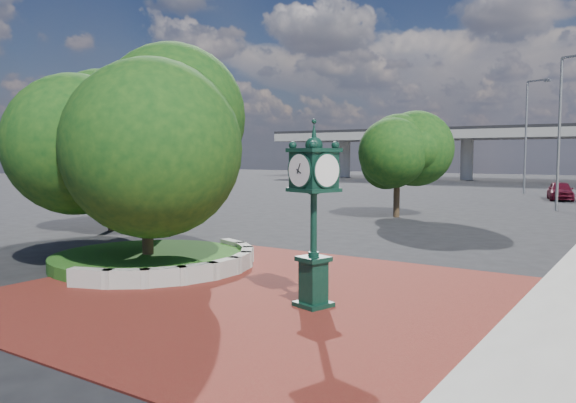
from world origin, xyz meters
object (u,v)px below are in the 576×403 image
Objects in this scene: street_lamp_near at (563,121)px; parked_car at (560,191)px; street_lamp_far at (529,128)px; post_clock at (314,207)px.

parked_car is at bearing 97.84° from street_lamp_near.
street_lamp_far reaches higher than parked_car.
street_lamp_near is 0.94× the size of street_lamp_far.
parked_car is 9.09m from street_lamp_far.
post_clock is at bearing -85.16° from street_lamp_far.
street_lamp_near reaches higher than parked_car.
post_clock is 44.94m from street_lamp_far.
street_lamp_near is (1.33, 28.28, 3.34)m from post_clock.
post_clock is at bearing -92.69° from street_lamp_near.
parked_car is at bearing -59.50° from street_lamp_far.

